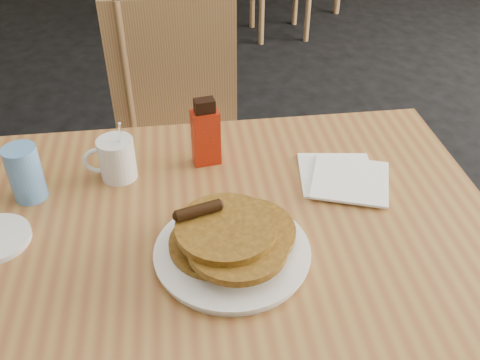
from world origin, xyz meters
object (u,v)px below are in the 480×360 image
at_px(chair_main_far, 178,121).
at_px(main_table, 210,239).
at_px(pancake_plate, 232,244).
at_px(coffee_mug, 116,158).
at_px(syrup_bottle, 206,134).
at_px(blue_tumbler, 25,173).

bearing_deg(chair_main_far, main_table, -82.45).
relative_size(pancake_plate, coffee_mug, 1.95).
bearing_deg(main_table, chair_main_far, 91.20).
distance_m(main_table, pancake_plate, 0.13).
xyz_separation_m(coffee_mug, syrup_bottle, (0.21, 0.02, 0.03)).
bearing_deg(syrup_bottle, pancake_plate, -94.51).
xyz_separation_m(pancake_plate, coffee_mug, (-0.21, 0.30, 0.02)).
bearing_deg(main_table, blue_tumbler, 157.05).
distance_m(pancake_plate, syrup_bottle, 0.32).
bearing_deg(blue_tumbler, chair_main_far, 58.70).
distance_m(main_table, coffee_mug, 0.28).
bearing_deg(pancake_plate, coffee_mug, 125.83).
bearing_deg(coffee_mug, blue_tumbler, -156.29).
bearing_deg(pancake_plate, chair_main_far, 93.18).
xyz_separation_m(pancake_plate, syrup_bottle, (-0.01, 0.32, 0.05)).
relative_size(main_table, chair_main_far, 1.35).
height_order(coffee_mug, syrup_bottle, syrup_bottle).
distance_m(main_table, syrup_bottle, 0.25).
bearing_deg(coffee_mug, pancake_plate, -42.83).
height_order(coffee_mug, blue_tumbler, coffee_mug).
distance_m(syrup_bottle, blue_tumbler, 0.40).
bearing_deg(coffee_mug, chair_main_far, 84.14).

